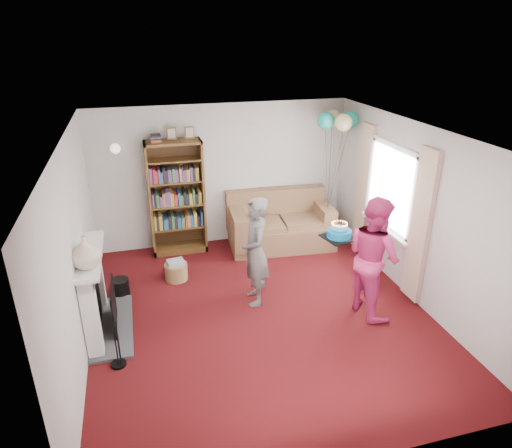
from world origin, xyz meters
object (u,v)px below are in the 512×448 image
object	(u,v)px
person_striped	(255,252)
bookcase	(176,199)
sofa	(280,225)
birthday_cake	(339,233)
person_magenta	(373,256)

from	to	relation	value
person_striped	bookcase	bearing A→B (deg)	-151.43
sofa	birthday_cake	size ratio (longest dim) A/B	4.57
sofa	person_magenta	distance (m)	2.49
sofa	birthday_cake	distance (m)	2.20
sofa	birthday_cake	xyz separation A→B (m)	(0.16, -2.07, 0.73)
person_striped	sofa	bearing A→B (deg)	156.56
bookcase	birthday_cake	bearing A→B (deg)	-49.51
bookcase	person_magenta	xyz separation A→B (m)	(2.33, -2.61, -0.12)
bookcase	person_striped	bearing A→B (deg)	-66.17
person_magenta	birthday_cake	world-z (taller)	person_magenta
person_striped	person_magenta	world-z (taller)	person_magenta
bookcase	sofa	world-z (taller)	bookcase
bookcase	person_striped	distance (m)	2.15
birthday_cake	person_striped	bearing A→B (deg)	163.24
sofa	person_magenta	xyz separation A→B (m)	(0.53, -2.38, 0.48)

